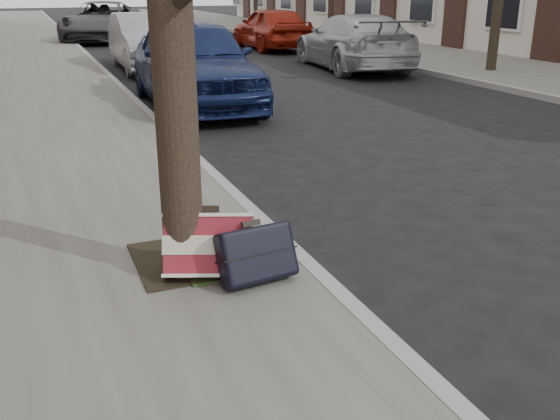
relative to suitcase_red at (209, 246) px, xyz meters
name	(u,v)px	position (x,y,z in m)	size (l,w,h in m)	color
ground	(523,297)	(1.97, -0.88, -0.35)	(120.00, 120.00, 0.00)	black
far_sidewalk	(382,49)	(9.77, 14.12, -0.29)	(4.00, 70.00, 0.12)	slate
dirt_patch	(194,258)	(-0.03, 0.32, -0.22)	(0.85, 0.85, 0.01)	black
suitcase_red	(209,246)	(0.00, 0.00, 0.00)	(0.59, 0.16, 0.43)	maroon
suitcase_navy	(256,253)	(0.27, -0.19, -0.02)	(0.53, 0.17, 0.38)	black
car_near_front	(194,62)	(1.71, 6.92, 0.40)	(1.78, 4.42, 1.51)	#131E4A
car_near_mid	(147,42)	(1.87, 12.07, 0.33)	(1.44, 4.14, 1.36)	#94989C
car_near_back	(103,21)	(1.90, 21.01, 0.37)	(2.37, 5.14, 1.43)	#3B3C40
car_far_front	(353,42)	(6.64, 10.32, 0.32)	(1.89, 4.64, 1.35)	#A5A9AD
car_far_back	(271,28)	(6.56, 15.77, 0.33)	(1.61, 4.01, 1.37)	#9D1D0E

